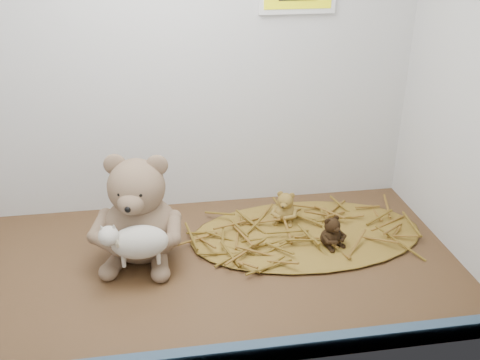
{
  "coord_description": "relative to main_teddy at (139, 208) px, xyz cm",
  "views": [
    {
      "loc": [
        -3.38,
        -96.49,
        67.5
      ],
      "look_at": [
        12.16,
        1.83,
        19.52
      ],
      "focal_mm": 40.0,
      "sensor_mm": 36.0,
      "label": 1
    }
  ],
  "objects": [
    {
      "name": "alcove_shell",
      "position": [
        9.09,
        2.9,
        32.68
      ],
      "size": [
        120.4,
        60.2,
        90.4
      ],
      "color": "#412C16",
      "rests_on": "ground"
    },
    {
      "name": "main_teddy",
      "position": [
        0.0,
        0.0,
        0.0
      ],
      "size": [
        23.83,
        24.67,
        24.64
      ],
      "primitive_type": null,
      "rotation": [
        0.0,
        0.0,
        -0.21
      ],
      "color": "#8C6F56",
      "rests_on": "shelf_floor"
    },
    {
      "name": "straw_bed",
      "position": [
        38.5,
        2.95,
        -11.78
      ],
      "size": [
        55.7,
        32.34,
        1.08
      ],
      "primitive_type": "ellipsoid",
      "color": "brown",
      "rests_on": "shelf_floor"
    },
    {
      "name": "toy_lamb",
      "position": [
        0.0,
        -8.83,
        -2.97
      ],
      "size": [
        15.14,
        9.24,
        9.78
      ],
      "primitive_type": null,
      "color": "beige",
      "rests_on": "main_teddy"
    },
    {
      "name": "mini_teddy_tan",
      "position": [
        34.61,
        9.11,
        -7.22
      ],
      "size": [
        8.85,
        9.02,
        8.04
      ],
      "primitive_type": null,
      "rotation": [
        0.0,
        0.0,
        -0.46
      ],
      "color": "olive",
      "rests_on": "straw_bed"
    },
    {
      "name": "front_rail",
      "position": [
        9.09,
        -34.9,
        -10.52
      ],
      "size": [
        119.28,
        2.2,
        3.6
      ],
      "primitive_type": "cube",
      "color": "#3A5370",
      "rests_on": "shelf_floor"
    },
    {
      "name": "mini_teddy_brown",
      "position": [
        42.39,
        -3.22,
        -7.57
      ],
      "size": [
        7.95,
        8.11,
        7.34
      ],
      "primitive_type": null,
      "rotation": [
        0.0,
        0.0,
        0.42
      ],
      "color": "black",
      "rests_on": "straw_bed"
    }
  ]
}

